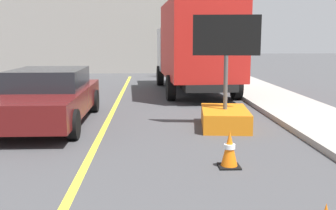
{
  "coord_description": "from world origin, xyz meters",
  "views": [
    {
      "loc": [
        1.11,
        0.97,
        2.14
      ],
      "look_at": [
        1.35,
        6.18,
        1.28
      ],
      "focal_mm": 42.87,
      "sensor_mm": 36.0,
      "label": 1
    }
  ],
  "objects_px": {
    "highway_guide_sign": "(217,15)",
    "traffic_cone_mid_lane": "(229,149)",
    "box_truck": "(195,46)",
    "pickup_car": "(48,96)",
    "arrow_board_trailer": "(225,108)"
  },
  "relations": [
    {
      "from": "box_truck",
      "to": "traffic_cone_mid_lane",
      "type": "bearing_deg",
      "value": -92.93
    },
    {
      "from": "pickup_car",
      "to": "box_truck",
      "type": "bearing_deg",
      "value": 52.48
    },
    {
      "from": "arrow_board_trailer",
      "to": "pickup_car",
      "type": "bearing_deg",
      "value": 171.39
    },
    {
      "from": "highway_guide_sign",
      "to": "arrow_board_trailer",
      "type": "bearing_deg",
      "value": -98.37
    },
    {
      "from": "highway_guide_sign",
      "to": "traffic_cone_mid_lane",
      "type": "relative_size",
      "value": 7.9
    },
    {
      "from": "pickup_car",
      "to": "highway_guide_sign",
      "type": "xyz_separation_m",
      "value": [
        6.21,
        11.58,
        2.72
      ]
    },
    {
      "from": "arrow_board_trailer",
      "to": "highway_guide_sign",
      "type": "height_order",
      "value": "highway_guide_sign"
    },
    {
      "from": "traffic_cone_mid_lane",
      "to": "pickup_car",
      "type": "bearing_deg",
      "value": 136.24
    },
    {
      "from": "box_truck",
      "to": "pickup_car",
      "type": "bearing_deg",
      "value": -127.52
    },
    {
      "from": "arrow_board_trailer",
      "to": "traffic_cone_mid_lane",
      "type": "relative_size",
      "value": 4.27
    },
    {
      "from": "pickup_car",
      "to": "arrow_board_trailer",
      "type": "bearing_deg",
      "value": -8.61
    },
    {
      "from": "highway_guide_sign",
      "to": "pickup_car",
      "type": "bearing_deg",
      "value": -118.21
    },
    {
      "from": "arrow_board_trailer",
      "to": "traffic_cone_mid_lane",
      "type": "bearing_deg",
      "value": -99.21
    },
    {
      "from": "pickup_car",
      "to": "highway_guide_sign",
      "type": "relative_size",
      "value": 1.01
    },
    {
      "from": "box_truck",
      "to": "highway_guide_sign",
      "type": "bearing_deg",
      "value": 72.77
    }
  ]
}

